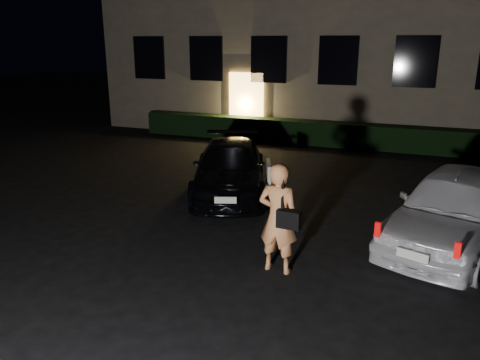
% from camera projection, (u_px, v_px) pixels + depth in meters
% --- Properties ---
extents(ground, '(80.00, 80.00, 0.00)m').
position_uv_depth(ground, '(212.00, 273.00, 7.74)').
color(ground, black).
rests_on(ground, ground).
extents(hedge, '(15.00, 0.70, 0.85)m').
position_uv_depth(hedge, '(332.00, 134.00, 16.99)').
color(hedge, black).
rests_on(hedge, ground).
extents(sedan, '(3.12, 4.63, 1.25)m').
position_uv_depth(sedan, '(230.00, 168.00, 11.72)').
color(sedan, black).
rests_on(sedan, ground).
extents(hatch, '(2.98, 4.60, 1.46)m').
position_uv_depth(hatch, '(455.00, 208.00, 8.62)').
color(hatch, white).
rests_on(hatch, ground).
extents(man, '(0.77, 0.50, 1.86)m').
position_uv_depth(man, '(278.00, 218.00, 7.57)').
color(man, '#E89054').
rests_on(man, ground).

